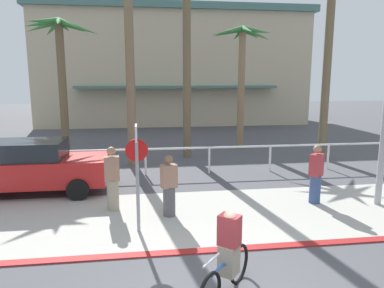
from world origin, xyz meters
name	(u,v)px	position (x,y,z in m)	size (l,w,h in m)	color
ground_plane	(174,165)	(0.00, 10.00, 0.00)	(80.00, 80.00, 0.00)	#4C4C51
sidewalk_strip	(194,216)	(0.00, 4.20, 0.01)	(44.00, 4.00, 0.02)	#ADAAA0
curb_paint	(207,250)	(0.00, 2.20, 0.01)	(44.00, 0.24, 0.03)	maroon
building_backdrop	(171,68)	(1.30, 27.75, 4.52)	(21.32, 12.92, 9.00)	#BCAD8E
rail_fence	(178,153)	(0.00, 8.50, 0.84)	(21.94, 0.08, 1.04)	white
stop_sign_bike_lane	(137,163)	(-1.44, 3.39, 1.68)	(0.52, 0.56, 2.56)	gray
palm_tree_1	(59,49)	(-4.89, 12.41, 4.88)	(3.37, 3.43, 6.24)	brown
palm_tree_4	(242,53)	(3.77, 13.47, 4.85)	(3.09, 3.51, 6.21)	#846B4C
palm_tree_5	(331,3)	(6.76, 10.38, 6.74)	(3.16, 3.20, 8.99)	brown
car_red_1	(34,167)	(-4.71, 6.82, 0.87)	(4.40, 2.02, 1.69)	red
cyclist_blue_0	(228,256)	(0.06, 0.63, 0.69)	(1.20, 1.45, 1.50)	black
pedestrian_0	(112,181)	(-2.14, 4.93, 0.83)	(0.41, 0.34, 1.79)	gray
pedestrian_1	(316,177)	(3.64, 4.71, 0.80)	(0.48, 0.44, 1.73)	#384C7A
pedestrian_2	(169,189)	(-0.64, 4.28, 0.76)	(0.46, 0.40, 1.65)	#4C4C51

